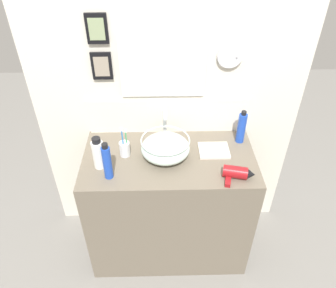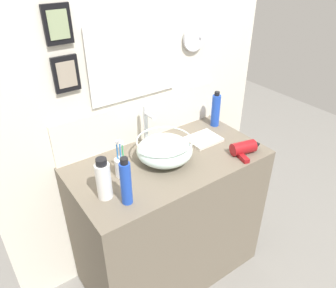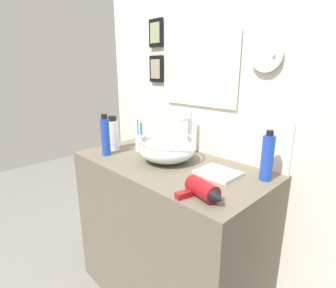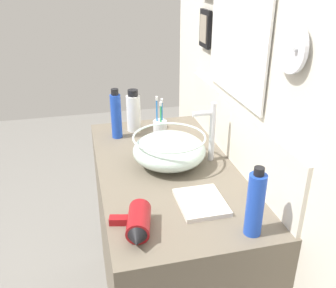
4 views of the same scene
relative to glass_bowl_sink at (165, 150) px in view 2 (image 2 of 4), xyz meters
name	(u,v)px [view 2 (image 2 of 4)]	position (x,y,z in m)	size (l,w,h in m)	color
ground_plane	(169,266)	(0.02, -0.01, -0.92)	(6.00, 6.00, 0.00)	gray
vanity_counter	(169,219)	(0.02, -0.01, -0.50)	(1.05, 0.56, 0.86)	#6B6051
back_panel	(135,65)	(0.02, 0.30, 0.36)	(1.70, 0.10, 2.58)	silver
glass_bowl_sink	(165,150)	(0.00, 0.00, 0.00)	(0.29, 0.29, 0.13)	silver
faucet	(147,125)	(0.00, 0.17, 0.07)	(0.02, 0.10, 0.25)	silver
hair_drier	(246,148)	(0.40, -0.20, -0.03)	(0.19, 0.14, 0.07)	maroon
toothbrush_cup	(121,166)	(-0.25, 0.02, -0.01)	(0.06, 0.06, 0.21)	silver
shampoo_bottle	(126,182)	(-0.32, -0.17, 0.04)	(0.05, 0.05, 0.24)	blue
lotion_bottle	(104,180)	(-0.38, -0.08, 0.03)	(0.07, 0.07, 0.21)	white
soap_dispenser	(216,110)	(0.48, 0.14, 0.04)	(0.05, 0.05, 0.23)	blue
hand_towel	(203,139)	(0.30, 0.04, -0.06)	(0.19, 0.15, 0.02)	silver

